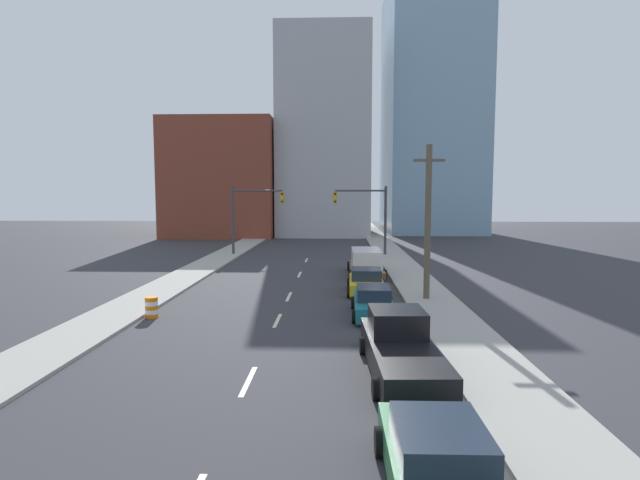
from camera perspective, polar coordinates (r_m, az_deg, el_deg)
The scene contains 19 objects.
sidewalk_left at distance 50.59m, azimuth -9.55°, elevation -1.02°, with size 2.83×97.11×0.13m.
sidewalk_right at distance 49.79m, azimuth 7.68°, elevation -1.09°, with size 2.83×97.11×0.13m.
lane_stripe_at_14m at distance 15.65m, azimuth -8.19°, elevation -15.66°, with size 0.16×2.40×0.01m, color beige.
lane_stripe_at_21m at distance 22.39m, azimuth -4.89°, elevation -9.15°, with size 0.16×2.40×0.01m, color beige.
lane_stripe_at_26m at distance 27.36m, azimuth -3.58°, elevation -6.47°, with size 0.16×2.40×0.01m, color beige.
lane_stripe_at_33m at distance 34.67m, azimuth -2.36°, elevation -3.96°, with size 0.16×2.40×0.01m, color beige.
lane_stripe_at_41m at distance 42.05m, azimuth -1.57°, elevation -2.31°, with size 0.16×2.40×0.01m, color beige.
building_brick_left at distance 69.54m, azimuth -10.59°, elevation 6.82°, with size 14.00×16.00×15.03m.
building_office_center at distance 72.27m, azimuth 0.54°, elevation 11.45°, with size 12.00×20.00×26.61m.
building_glass_right at distance 78.04m, azimuth 12.47°, elevation 14.42°, with size 13.00×20.00×36.20m.
traffic_signal_left at distance 45.76m, azimuth -8.25°, elevation 3.39°, with size 4.82×0.35×6.26m.
traffic_signal_right at distance 45.11m, azimuth 5.75°, elevation 3.39°, with size 4.82×0.35×6.26m.
utility_pole_right_mid at distance 26.34m, azimuth 12.22°, elevation 2.09°, with size 1.60×0.32×8.09m.
traffic_barrel at distance 23.92m, azimuth -18.69°, elevation -7.31°, with size 0.56×0.56×0.95m.
sedan_green at distance 10.26m, azimuth 13.50°, elevation -23.68°, with size 2.15×4.66×1.40m.
pickup_truck_black at distance 16.21m, azimuth 9.21°, elevation -12.15°, with size 2.47×6.31×1.83m.
sedan_teal at distance 23.14m, azimuth 6.11°, elevation -7.11°, with size 2.04×4.46×1.36m.
sedan_yellow at distance 28.27m, azimuth 5.29°, elevation -4.79°, with size 2.22×4.25×1.39m.
box_truck_brown at distance 34.17m, azimuth 5.29°, elevation -2.63°, with size 2.48×6.36×1.82m.
Camera 1 is at (2.67, -0.69, 5.59)m, focal length 28.00 mm.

